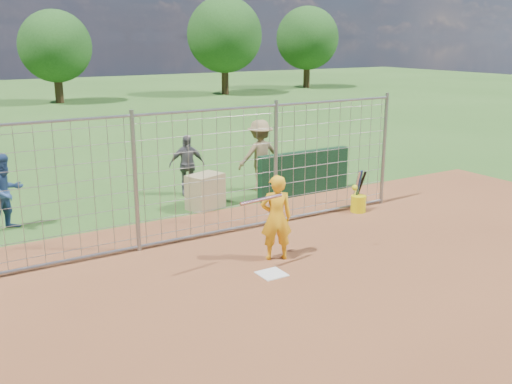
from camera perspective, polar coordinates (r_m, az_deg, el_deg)
ground at (r=9.73m, az=0.94°, el=-7.85°), size 100.00×100.00×0.00m
infield_dirt at (r=7.63m, az=13.45°, el=-15.19°), size 18.00×18.00×0.00m
home_plate at (r=9.58m, az=1.58°, el=-8.20°), size 0.43×0.43×0.02m
dugout_wall at (r=14.23m, az=4.84°, el=1.90°), size 2.60×0.20×1.10m
batter at (r=9.97m, az=2.03°, el=-2.58°), size 0.66×0.55×1.54m
bystander_a at (r=12.57m, az=-23.72°, el=0.02°), size 0.97×0.90×1.59m
bystander_b at (r=14.23m, az=-6.93°, el=2.71°), size 0.95×0.57×1.52m
bystander_c at (r=14.55m, az=0.41°, el=3.69°), size 1.23×0.78×1.81m
equipment_bin at (r=13.11m, az=-5.10°, el=0.07°), size 0.94×0.79×0.80m
equipment_in_play at (r=9.53m, az=2.96°, el=-0.44°), size 2.36×0.28×0.11m
bucket_with_bats at (r=13.02m, az=10.19°, el=-0.93°), size 0.34×0.40×0.97m
backstop_fence at (r=11.00m, az=-4.58°, el=1.74°), size 9.08×0.08×2.60m
tree_line at (r=36.57m, az=-19.36°, el=14.24°), size 44.66×6.72×6.48m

